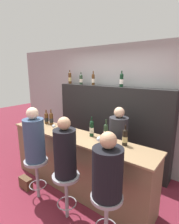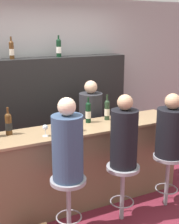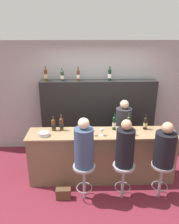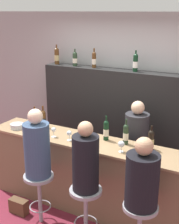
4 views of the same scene
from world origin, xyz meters
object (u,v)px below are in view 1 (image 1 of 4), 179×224
at_px(wine_glass_0, 54,127).
at_px(bar_stool_right, 107,206).
at_px(wine_bottle_backbar_3, 121,80).
at_px(wine_glass_3, 99,140).
at_px(wine_bottle_counter_3, 106,132).
at_px(wine_bottle_counter_0, 46,118).
at_px(wine_bottle_backbar_1, 81,79).
at_px(guest_seated_middle, 65,151).
at_px(wine_bottle_backbar_0, 70,78).
at_px(wine_bottle_counter_4, 125,137).
at_px(wine_bottle_backbar_2, 93,79).
at_px(guest_seated_right, 107,170).
at_px(handbag, 26,183).
at_px(bar_stool_middle, 66,184).
at_px(wine_glass_2, 70,130).
at_px(guest_seated_left, 34,138).
at_px(wine_bottle_counter_1, 51,119).
at_px(wine_glass_1, 63,129).
at_px(metal_bowl, 33,123).
at_px(bar_stool_left, 37,168).
at_px(wine_bottle_counter_2, 92,128).
at_px(bartender, 118,150).

distance_m(wine_glass_0, bar_stool_right, 1.58).
xyz_separation_m(wine_bottle_backbar_3, wine_glass_3, (0.31, -1.22, -0.78)).
bearing_deg(wine_bottle_counter_3, wine_bottle_counter_0, -180.00).
height_order(wine_glass_3, bar_stool_right, wine_glass_3).
height_order(wine_bottle_backbar_1, guest_seated_middle, wine_bottle_backbar_1).
height_order(wine_bottle_backbar_0, guest_seated_middle, wine_bottle_backbar_0).
relative_size(wine_bottle_counter_4, wine_bottle_backbar_2, 0.99).
height_order(wine_bottle_backbar_3, bar_stool_right, wine_bottle_backbar_3).
distance_m(wine_bottle_counter_4, guest_seated_right, 0.73).
xyz_separation_m(wine_bottle_backbar_1, handbag, (0.09, -1.67, -1.76)).
bearing_deg(wine_bottle_backbar_2, wine_glass_3, -50.34).
bearing_deg(wine_glass_3, wine_bottle_backbar_3, 104.51).
distance_m(wine_bottle_backbar_1, wine_bottle_backbar_3, 1.05).
relative_size(wine_glass_3, bar_stool_middle, 0.21).
bearing_deg(wine_glass_2, bar_stool_right, -24.63).
bearing_deg(wine_bottle_backbar_2, wine_glass_2, -70.27).
bearing_deg(wine_bottle_backbar_0, wine_glass_3, -35.27).
height_order(wine_bottle_counter_0, wine_glass_0, wine_bottle_counter_0).
distance_m(guest_seated_left, bar_stool_right, 1.43).
xyz_separation_m(wine_bottle_counter_0, wine_bottle_backbar_3, (1.16, 0.97, 0.76)).
height_order(wine_bottle_counter_1, wine_glass_1, wine_bottle_counter_1).
height_order(wine_bottle_counter_1, metal_bowl, wine_bottle_counter_1).
bearing_deg(bar_stool_left, wine_bottle_backbar_3, 70.70).
bearing_deg(wine_bottle_backbar_2, wine_glass_0, -88.39).
height_order(wine_bottle_backbar_3, guest_seated_middle, wine_bottle_backbar_3).
bearing_deg(wine_glass_3, wine_bottle_backbar_1, 138.22).
relative_size(wine_bottle_backbar_0, bar_stool_middle, 0.49).
relative_size(wine_bottle_counter_4, handbag, 1.17).
distance_m(wine_bottle_backbar_0, wine_bottle_backbar_1, 0.36).
bearing_deg(bar_stool_left, wine_bottle_counter_4, 30.61).
xyz_separation_m(wine_glass_0, handbag, (-0.30, -0.46, -1.00)).
height_order(wine_bottle_counter_2, guest_seated_right, guest_seated_right).
xyz_separation_m(wine_bottle_counter_0, guest_seated_right, (1.90, -0.70, -0.12)).
bearing_deg(wine_bottle_counter_2, wine_bottle_backbar_2, 125.36).
relative_size(wine_bottle_backbar_0, wine_glass_0, 2.44).
xyz_separation_m(wine_bottle_counter_3, bar_stool_middle, (-0.19, -0.70, -0.61)).
bearing_deg(bar_stool_left, wine_bottle_backbar_0, 116.06).
relative_size(wine_glass_3, bartender, 0.10).
distance_m(wine_bottle_counter_1, wine_bottle_counter_2, 1.00).
bearing_deg(wine_bottle_counter_0, handbag, -73.91).
bearing_deg(bar_stool_middle, wine_bottle_counter_1, 147.28).
height_order(wine_bottle_counter_4, guest_seated_middle, guest_seated_middle).
bearing_deg(guest_seated_middle, wine_bottle_counter_4, 53.70).
relative_size(wine_bottle_backbar_0, handbag, 1.26).
relative_size(wine_glass_0, guest_seated_left, 0.16).
height_order(wine_bottle_backbar_1, bar_stool_middle, wine_bottle_backbar_1).
bearing_deg(bartender, metal_bowl, -156.73).
bearing_deg(wine_bottle_counter_4, wine_glass_3, -139.38).
relative_size(wine_bottle_backbar_0, bar_stool_right, 0.49).
distance_m(wine_bottle_backbar_3, bar_stool_right, 2.28).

